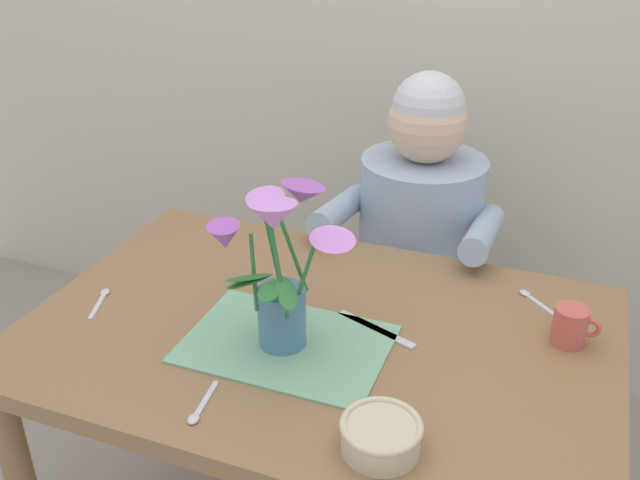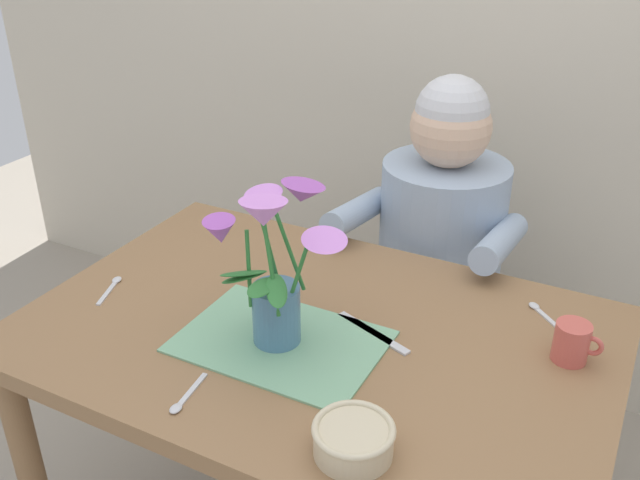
% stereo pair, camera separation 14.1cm
% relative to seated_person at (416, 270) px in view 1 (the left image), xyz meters
% --- Properties ---
extents(dining_table, '(1.20, 0.80, 0.74)m').
position_rel_seated_person_xyz_m(dining_table, '(-0.07, -0.62, 0.08)').
color(dining_table, olive).
rests_on(dining_table, ground_plane).
extents(seated_person, '(0.45, 0.47, 1.14)m').
position_rel_seated_person_xyz_m(seated_person, '(0.00, 0.00, 0.00)').
color(seated_person, '#4C4C56').
rests_on(seated_person, ground_plane).
extents(striped_placemat, '(0.40, 0.28, 0.00)m').
position_rel_seated_person_xyz_m(striped_placemat, '(-0.10, -0.69, 0.18)').
color(striped_placemat, '#7AB289').
rests_on(striped_placemat, dining_table).
extents(flower_vase, '(0.29, 0.28, 0.34)m').
position_rel_seated_person_xyz_m(flower_vase, '(-0.11, -0.69, 0.35)').
color(flower_vase, teal).
rests_on(flower_vase, dining_table).
extents(ceramic_bowl, '(0.14, 0.14, 0.06)m').
position_rel_seated_person_xyz_m(ceramic_bowl, '(0.15, -0.90, 0.21)').
color(ceramic_bowl, beige).
rests_on(ceramic_bowl, dining_table).
extents(dinner_knife, '(0.18, 0.08, 0.00)m').
position_rel_seated_person_xyz_m(dinner_knife, '(0.05, -0.58, 0.18)').
color(dinner_knife, silver).
rests_on(dinner_knife, dining_table).
extents(ceramic_mug, '(0.09, 0.07, 0.08)m').
position_rel_seated_person_xyz_m(ceramic_mug, '(0.42, -0.48, 0.22)').
color(ceramic_mug, '#CC564C').
rests_on(ceramic_mug, dining_table).
extents(spoon_0, '(0.10, 0.09, 0.01)m').
position_rel_seated_person_xyz_m(spoon_0, '(0.34, -0.34, 0.18)').
color(spoon_0, silver).
rests_on(spoon_0, dining_table).
extents(spoon_1, '(0.03, 0.12, 0.01)m').
position_rel_seated_person_xyz_m(spoon_1, '(-0.17, -0.92, 0.18)').
color(spoon_1, silver).
rests_on(spoon_1, dining_table).
extents(spoon_2, '(0.05, 0.12, 0.01)m').
position_rel_seated_person_xyz_m(spoon_2, '(-0.55, -0.68, 0.18)').
color(spoon_2, silver).
rests_on(spoon_2, dining_table).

